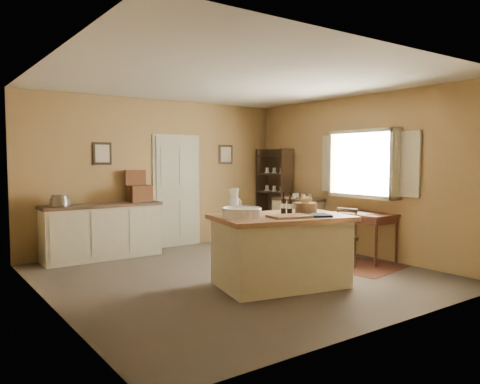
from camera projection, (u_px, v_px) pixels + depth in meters
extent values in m
plane|color=brown|center=(238.00, 275.00, 6.57)|extent=(5.00, 5.00, 0.00)
cube|color=olive|center=(159.00, 174.00, 8.50)|extent=(5.00, 0.10, 2.70)
cube|color=olive|center=(390.00, 188.00, 4.45)|extent=(5.00, 0.10, 2.70)
cube|color=olive|center=(49.00, 185.00, 5.03)|extent=(0.10, 5.00, 2.70)
cube|color=olive|center=(358.00, 175.00, 7.92)|extent=(0.10, 5.00, 2.70)
plane|color=silver|center=(238.00, 80.00, 6.38)|extent=(5.00, 5.00, 0.00)
cube|color=#B4B499|center=(177.00, 190.00, 8.70)|extent=(0.97, 0.06, 2.11)
cube|color=black|center=(102.00, 154.00, 7.85)|extent=(0.32, 0.02, 0.38)
cube|color=beige|center=(102.00, 154.00, 7.84)|extent=(0.24, 0.01, 0.30)
cube|color=black|center=(226.00, 154.00, 9.30)|extent=(0.32, 0.02, 0.38)
cube|color=beige|center=(226.00, 154.00, 9.29)|extent=(0.24, 0.01, 0.30)
cube|color=#B9AF91|center=(363.00, 196.00, 7.71)|extent=(0.25, 1.32, 0.06)
cube|color=#B9AF91|center=(364.00, 131.00, 7.64)|extent=(0.25, 1.32, 0.06)
cube|color=white|center=(368.00, 164.00, 7.75)|extent=(0.01, 1.20, 1.00)
cube|color=#B9AF91|center=(410.00, 164.00, 7.06)|extent=(0.04, 0.35, 1.00)
cube|color=#B9AF91|center=(330.00, 163.00, 8.39)|extent=(0.04, 0.35, 1.00)
cube|color=#B9AF91|center=(281.00, 253.00, 6.00)|extent=(1.73, 1.28, 0.85)
cube|color=#AD7752|center=(281.00, 218.00, 5.97)|extent=(1.87, 1.42, 0.06)
cylinder|color=white|center=(242.00, 213.00, 5.76)|extent=(0.49, 0.49, 0.11)
cube|color=#AD7752|center=(289.00, 216.00, 5.71)|extent=(0.55, 0.44, 0.03)
cube|color=black|center=(314.00, 215.00, 5.85)|extent=(0.48, 0.44, 0.02)
cylinder|color=brown|center=(306.00, 208.00, 6.17)|extent=(0.29, 0.29, 0.14)
cylinder|color=black|center=(283.00, 203.00, 6.07)|extent=(0.07, 0.07, 0.29)
cylinder|color=black|center=(290.00, 203.00, 6.02)|extent=(0.07, 0.07, 0.29)
cube|color=#B9AF91|center=(102.00, 233.00, 7.65)|extent=(1.88, 0.52, 0.85)
cube|color=#332319|center=(102.00, 205.00, 7.61)|extent=(1.92, 0.55, 0.05)
cube|color=#4B2715|center=(139.00, 193.00, 7.98)|extent=(0.38, 0.28, 0.28)
cylinder|color=#59544F|center=(60.00, 200.00, 7.23)|extent=(0.32, 0.32, 0.18)
cube|color=#54241A|center=(345.00, 264.00, 7.26)|extent=(1.38, 1.78, 0.01)
cube|color=#341810|center=(365.00, 214.00, 7.47)|extent=(0.57, 0.94, 0.03)
cube|color=#341810|center=(365.00, 218.00, 7.48)|extent=(0.51, 0.88, 0.10)
cube|color=silver|center=(363.00, 213.00, 7.44)|extent=(0.22, 0.30, 0.01)
cylinder|color=black|center=(356.00, 210.00, 7.74)|extent=(0.05, 0.05, 0.05)
cylinder|color=#341810|center=(376.00, 244.00, 7.01)|extent=(0.04, 0.04, 0.72)
cylinder|color=#341810|center=(397.00, 240.00, 7.29)|extent=(0.04, 0.04, 0.72)
cylinder|color=#341810|center=(334.00, 236.00, 7.70)|extent=(0.04, 0.04, 0.72)
cylinder|color=#341810|center=(354.00, 233.00, 7.99)|extent=(0.04, 0.04, 0.72)
cube|color=#B9AF91|center=(297.00, 223.00, 8.77)|extent=(0.50, 0.91, 0.85)
cube|color=#332319|center=(298.00, 199.00, 8.74)|extent=(0.53, 0.95, 0.05)
cylinder|color=silver|center=(302.00, 196.00, 8.61)|extent=(0.22, 0.22, 0.09)
cube|color=black|center=(287.00, 195.00, 9.15)|extent=(0.31, 0.04, 1.83)
cube|color=black|center=(262.00, 193.00, 9.79)|extent=(0.31, 0.04, 1.83)
cube|color=black|center=(280.00, 194.00, 9.55)|extent=(0.02, 0.82, 1.83)
cube|color=black|center=(274.00, 237.00, 9.53)|extent=(0.31, 0.78, 0.03)
cube|color=black|center=(274.00, 214.00, 9.50)|extent=(0.31, 0.78, 0.03)
cube|color=black|center=(274.00, 192.00, 9.47)|extent=(0.31, 0.78, 0.03)
cube|color=black|center=(274.00, 174.00, 9.44)|extent=(0.31, 0.78, 0.03)
cube|color=black|center=(274.00, 156.00, 9.41)|extent=(0.31, 0.78, 0.03)
cylinder|color=white|center=(274.00, 189.00, 9.46)|extent=(0.12, 0.12, 0.11)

